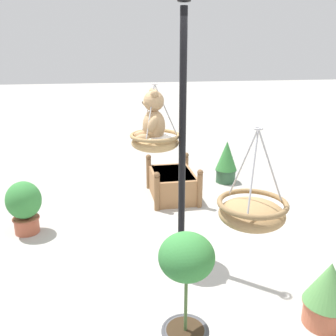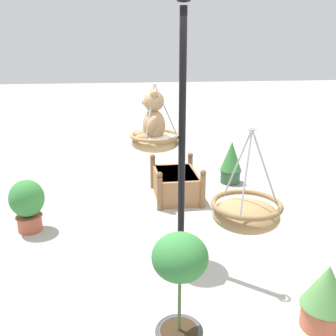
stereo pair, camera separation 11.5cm
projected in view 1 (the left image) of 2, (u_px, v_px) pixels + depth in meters
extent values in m
plane|color=#ADAAA3|center=(176.00, 256.00, 4.20)|extent=(40.00, 40.00, 0.00)
cylinder|color=black|center=(182.00, 148.00, 3.68)|extent=(0.07, 0.07, 2.59)
cylinder|color=black|center=(181.00, 260.00, 4.08)|extent=(0.44, 0.44, 0.04)
torus|color=black|center=(184.00, 0.00, 3.25)|extent=(0.12, 0.12, 0.02)
ellipsoid|color=tan|center=(155.00, 143.00, 3.77)|extent=(0.48, 0.48, 0.17)
torus|color=#97794E|center=(155.00, 135.00, 3.75)|extent=(0.51, 0.51, 0.04)
ellipsoid|color=silver|center=(155.00, 141.00, 3.77)|extent=(0.42, 0.42, 0.14)
cylinder|color=#B7B7BC|center=(148.00, 109.00, 3.75)|extent=(0.21, 0.13, 0.51)
cylinder|color=#B7B7BC|center=(150.00, 112.00, 3.57)|extent=(0.21, 0.13, 0.51)
cylinder|color=#B7B7BC|center=(166.00, 110.00, 3.68)|extent=(0.01, 0.23, 0.51)
torus|color=#B7B7BC|center=(155.00, 84.00, 3.59)|extent=(0.06, 0.06, 0.01)
ellipsoid|color=tan|center=(154.00, 125.00, 3.71)|extent=(0.26, 0.22, 0.31)
sphere|color=tan|center=(154.00, 101.00, 3.64)|extent=(0.25, 0.25, 0.20)
ellipsoid|color=tan|center=(146.00, 103.00, 3.63)|extent=(0.11, 0.09, 0.07)
sphere|color=black|center=(143.00, 103.00, 3.63)|extent=(0.03, 0.03, 0.03)
sphere|color=tan|center=(155.00, 94.00, 3.54)|extent=(0.08, 0.08, 0.08)
sphere|color=tan|center=(153.00, 92.00, 3.68)|extent=(0.08, 0.08, 0.08)
ellipsoid|color=tan|center=(152.00, 125.00, 3.57)|extent=(0.08, 0.15, 0.20)
ellipsoid|color=tan|center=(149.00, 119.00, 3.83)|extent=(0.08, 0.15, 0.20)
ellipsoid|color=tan|center=(144.00, 139.00, 3.66)|extent=(0.10, 0.18, 0.10)
ellipsoid|color=tan|center=(142.00, 135.00, 3.80)|extent=(0.10, 0.18, 0.10)
ellipsoid|color=#A37F51|center=(252.00, 214.00, 2.52)|extent=(0.45, 0.45, 0.18)
torus|color=olive|center=(253.00, 203.00, 2.50)|extent=(0.48, 0.48, 0.04)
cylinder|color=#B7B7BC|center=(243.00, 163.00, 2.49)|extent=(0.20, 0.12, 0.52)
cylinder|color=#B7B7BC|center=(253.00, 172.00, 2.32)|extent=(0.20, 0.12, 0.52)
cylinder|color=#B7B7BC|center=(270.00, 166.00, 2.43)|extent=(0.01, 0.22, 0.52)
torus|color=#B7B7BC|center=(258.00, 129.00, 2.34)|extent=(0.06, 0.06, 0.01)
cube|color=#9E7047|center=(173.00, 185.00, 5.75)|extent=(0.89, 0.64, 0.40)
cube|color=#382819|center=(173.00, 174.00, 5.70)|extent=(0.79, 0.56, 0.06)
cylinder|color=brown|center=(157.00, 194.00, 5.27)|extent=(0.08, 0.08, 0.50)
cylinder|color=brown|center=(149.00, 174.00, 6.09)|extent=(0.08, 0.08, 0.50)
cylinder|color=brown|center=(200.00, 191.00, 5.38)|extent=(0.08, 0.08, 0.50)
cylinder|color=brown|center=(186.00, 171.00, 6.20)|extent=(0.08, 0.08, 0.50)
sphere|color=brown|center=(157.00, 175.00, 5.18)|extent=(0.09, 0.09, 0.09)
sphere|color=brown|center=(148.00, 157.00, 6.01)|extent=(0.09, 0.09, 0.09)
sphere|color=brown|center=(200.00, 172.00, 5.29)|extent=(0.09, 0.09, 0.09)
sphere|color=brown|center=(186.00, 155.00, 6.11)|extent=(0.09, 0.09, 0.09)
cylinder|color=#2D5638|center=(226.00, 176.00, 6.41)|extent=(0.33, 0.33, 0.23)
torus|color=#294E32|center=(226.00, 170.00, 6.38)|extent=(0.36, 0.36, 0.03)
cylinder|color=#382819|center=(226.00, 170.00, 6.38)|extent=(0.29, 0.29, 0.03)
cone|color=#38843D|center=(227.00, 155.00, 6.30)|extent=(0.36, 0.36, 0.50)
cylinder|color=#BC6042|center=(324.00, 313.00, 3.15)|extent=(0.35, 0.35, 0.22)
torus|color=#A9573B|center=(326.00, 303.00, 3.12)|extent=(0.39, 0.39, 0.03)
cylinder|color=#382819|center=(326.00, 304.00, 3.12)|extent=(0.31, 0.31, 0.03)
cone|color=#56934C|center=(329.00, 283.00, 3.05)|extent=(0.39, 0.39, 0.38)
cylinder|color=#AD563D|center=(27.00, 225.00, 4.69)|extent=(0.30, 0.30, 0.20)
torus|color=#9C4E37|center=(26.00, 218.00, 4.66)|extent=(0.33, 0.33, 0.03)
cylinder|color=#382819|center=(26.00, 218.00, 4.66)|extent=(0.26, 0.26, 0.03)
ellipsoid|color=#38843D|center=(24.00, 200.00, 4.58)|extent=(0.43, 0.43, 0.47)
torus|color=#444449|center=(185.00, 331.00, 2.74)|extent=(0.35, 0.35, 0.03)
cylinder|color=#382819|center=(185.00, 331.00, 2.74)|extent=(0.28, 0.28, 0.03)
cylinder|color=#4C6B38|center=(186.00, 304.00, 2.66)|extent=(0.02, 0.02, 0.46)
ellipsoid|color=#38843D|center=(187.00, 257.00, 2.54)|extent=(0.39, 0.39, 0.33)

